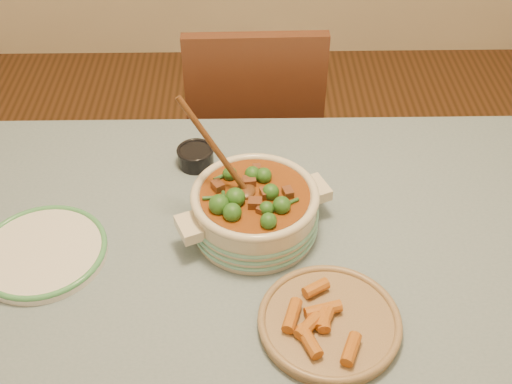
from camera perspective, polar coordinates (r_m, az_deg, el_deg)
The scene contains 6 objects.
dining_table at distance 1.48m, azimuth -2.30°, elevation -8.61°, with size 1.68×1.08×0.76m.
stew_casserole at distance 1.43m, azimuth -0.12°, elevation -1.37°, with size 0.36×0.36×0.34m.
white_plate at distance 1.49m, azimuth -18.46°, elevation -5.05°, with size 0.33×0.33×0.02m.
condiment_bowl at distance 1.65m, azimuth -5.39°, elevation 3.24°, with size 0.12×0.12×0.05m.
fried_plate at distance 1.30m, azimuth 6.56°, elevation -11.29°, with size 0.37×0.37×0.05m.
chair_far at distance 2.19m, azimuth -0.16°, elevation 5.97°, with size 0.44×0.44×0.92m.
Camera 1 is at (0.04, -0.94, 1.81)m, focal length 45.00 mm.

